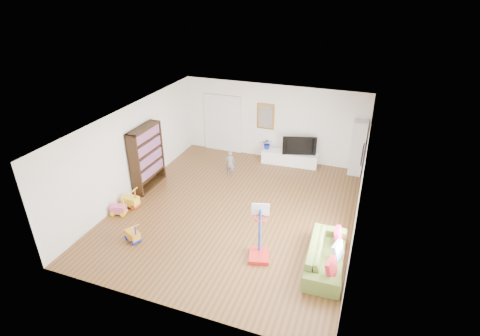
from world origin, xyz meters
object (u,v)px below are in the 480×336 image
(bookshelf, at_px, (147,158))
(sofa, at_px, (326,255))
(basketball_hoop, at_px, (260,234))
(media_console, at_px, (290,158))

(bookshelf, relative_size, sofa, 0.97)
(sofa, xyz_separation_m, basketball_hoop, (-1.51, -0.27, 0.39))
(media_console, height_order, sofa, sofa)
(basketball_hoop, bearing_deg, media_console, 80.12)
(bookshelf, distance_m, sofa, 6.09)
(basketball_hoop, bearing_deg, bookshelf, 138.92)
(bookshelf, distance_m, basketball_hoop, 4.75)
(media_console, height_order, bookshelf, bookshelf)
(bookshelf, height_order, basketball_hoop, bookshelf)
(media_console, xyz_separation_m, sofa, (2.00, -4.84, 0.07))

